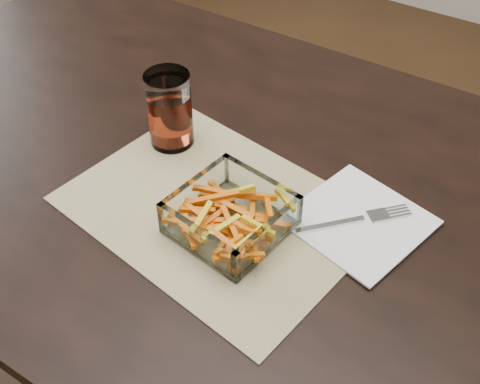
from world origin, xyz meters
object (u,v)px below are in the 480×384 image
at_px(glass_bowl, 231,217).
at_px(dining_table, 233,210).
at_px(fork, 357,219).
at_px(tumbler, 170,112).

bearing_deg(glass_bowl, dining_table, 122.00).
bearing_deg(fork, tumbler, -138.06).
distance_m(dining_table, glass_bowl, 0.17).
xyz_separation_m(dining_table, tumbler, (-0.14, 0.01, 0.15)).
bearing_deg(fork, glass_bowl, -100.55).
relative_size(dining_table, fork, 10.89).
bearing_deg(dining_table, fork, 2.02).
height_order(tumbler, fork, tumbler).
distance_m(tumbler, fork, 0.36).
bearing_deg(glass_bowl, tumbler, 149.20).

